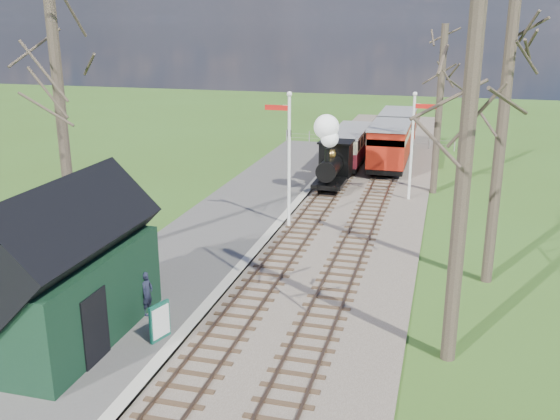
% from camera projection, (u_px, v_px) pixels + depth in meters
% --- Properties ---
extents(distant_hills, '(114.40, 48.00, 22.02)m').
position_uv_depth(distant_hills, '(401.00, 233.00, 77.56)').
color(distant_hills, '#385B23').
rests_on(distant_hills, ground).
extents(ballast_bed, '(8.00, 60.00, 0.10)m').
position_uv_depth(ballast_bed, '(352.00, 196.00, 33.71)').
color(ballast_bed, brown).
rests_on(ballast_bed, ground).
extents(track_near, '(1.60, 60.00, 0.15)m').
position_uv_depth(track_near, '(328.00, 193.00, 34.02)').
color(track_near, brown).
rests_on(track_near, ground).
extents(track_far, '(1.60, 60.00, 0.15)m').
position_uv_depth(track_far, '(376.00, 197.00, 33.37)').
color(track_far, brown).
rests_on(track_far, ground).
extents(platform, '(5.00, 44.00, 0.20)m').
position_uv_depth(platform, '(216.00, 234.00, 27.51)').
color(platform, '#474442').
rests_on(platform, ground).
extents(coping_strip, '(0.40, 44.00, 0.21)m').
position_uv_depth(coping_strip, '(266.00, 239.00, 26.93)').
color(coping_strip, '#B2AD9E').
rests_on(coping_strip, ground).
extents(station_shed, '(3.25, 6.30, 4.78)m').
position_uv_depth(station_shed, '(64.00, 272.00, 17.84)').
color(station_shed, black).
rests_on(station_shed, platform).
extents(semaphore_near, '(1.22, 0.24, 6.22)m').
position_uv_depth(semaphore_near, '(288.00, 150.00, 27.64)').
color(semaphore_near, silver).
rests_on(semaphore_near, ground).
extents(semaphore_far, '(1.22, 0.24, 5.72)m').
position_uv_depth(semaphore_far, '(414.00, 138.00, 31.98)').
color(semaphore_far, silver).
rests_on(semaphore_far, ground).
extents(bare_trees, '(15.51, 22.39, 12.00)m').
position_uv_depth(bare_trees, '(304.00, 142.00, 21.21)').
color(bare_trees, '#382D23').
rests_on(bare_trees, ground).
extents(fence_line, '(12.60, 0.08, 1.00)m').
position_uv_depth(fence_line, '(368.00, 140.00, 46.74)').
color(fence_line, slate).
rests_on(fence_line, ground).
extents(locomotive, '(1.71, 3.99, 4.28)m').
position_uv_depth(locomotive, '(332.00, 156.00, 34.29)').
color(locomotive, black).
rests_on(locomotive, ground).
extents(coach, '(2.00, 6.84, 2.10)m').
position_uv_depth(coach, '(349.00, 145.00, 40.03)').
color(coach, black).
rests_on(coach, ground).
extents(red_carriage_a, '(2.34, 5.78, 2.46)m').
position_uv_depth(red_carriage_a, '(390.00, 145.00, 38.85)').
color(red_carriage_a, black).
rests_on(red_carriage_a, ground).
extents(red_carriage_b, '(2.34, 5.78, 2.46)m').
position_uv_depth(red_carriage_b, '(397.00, 131.00, 43.93)').
color(red_carriage_b, black).
rests_on(red_carriage_b, ground).
extents(sign_board, '(0.32, 0.77, 1.14)m').
position_uv_depth(sign_board, '(160.00, 321.00, 18.14)').
color(sign_board, '#114F3D').
rests_on(sign_board, platform).
extents(bench, '(0.54, 1.49, 0.84)m').
position_uv_depth(bench, '(101.00, 331.00, 17.98)').
color(bench, '#4C351B').
rests_on(bench, platform).
extents(person, '(0.36, 0.54, 1.44)m').
position_uv_depth(person, '(147.00, 293.00, 19.67)').
color(person, black).
rests_on(person, platform).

